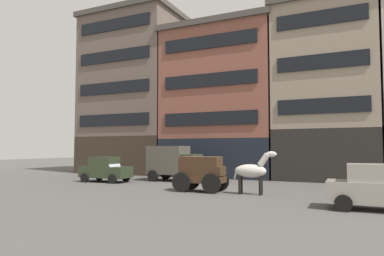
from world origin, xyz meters
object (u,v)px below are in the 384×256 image
(delivery_truck_near, at_px, (175,162))
(cargo_wagon, at_px, (202,171))
(draft_horse, at_px, (252,171))
(sedan_dark, at_px, (375,187))
(sedan_light, at_px, (105,169))

(delivery_truck_near, bearing_deg, cargo_wagon, -48.73)
(draft_horse, relative_size, sedan_dark, 0.63)
(delivery_truck_near, distance_m, sedan_dark, 15.01)
(draft_horse, xyz_separation_m, delivery_truck_near, (-7.28, 4.94, 0.15))
(sedan_dark, bearing_deg, draft_horse, 155.83)
(sedan_dark, relative_size, sedan_light, 0.99)
(delivery_truck_near, xyz_separation_m, sedan_light, (-4.31, -2.73, -0.51))
(delivery_truck_near, height_order, sedan_light, delivery_truck_near)
(draft_horse, relative_size, sedan_light, 0.62)
(sedan_light, bearing_deg, delivery_truck_near, 32.34)
(draft_horse, xyz_separation_m, sedan_light, (-11.59, 2.21, -0.36))
(cargo_wagon, relative_size, sedan_dark, 0.79)
(cargo_wagon, distance_m, sedan_dark, 9.03)
(sedan_dark, height_order, sedan_light, same)
(draft_horse, xyz_separation_m, sedan_dark, (5.71, -2.56, -0.36))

